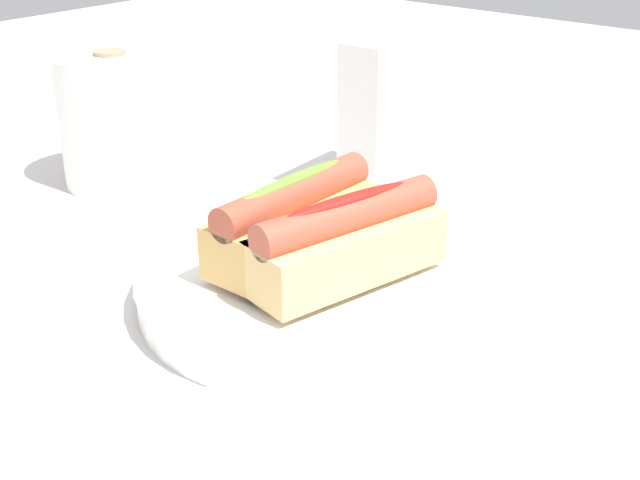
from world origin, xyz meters
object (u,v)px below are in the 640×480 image
object	(u,v)px
water_glass	(18,376)
napkin_box	(387,113)
hotdog_back	(294,219)
serving_bowl	(320,281)
paper_towel_roll	(116,120)
hotdog_front	(347,242)

from	to	relation	value
water_glass	napkin_box	world-z (taller)	napkin_box
hotdog_back	napkin_box	world-z (taller)	napkin_box
hotdog_back	napkin_box	size ratio (longest dim) A/B	1.00
serving_bowl	water_glass	xyz separation A→B (m)	(-0.23, 0.03, 0.02)
water_glass	paper_towel_roll	distance (m)	0.41
hotdog_back	hotdog_front	bearing A→B (deg)	-95.76
serving_bowl	napkin_box	distance (m)	0.26
water_glass	napkin_box	distance (m)	0.47
hotdog_front	hotdog_back	size ratio (longest dim) A/B	1.05
hotdog_front	paper_towel_roll	size ratio (longest dim) A/B	1.17
paper_towel_roll	napkin_box	distance (m)	0.27
serving_bowl	napkin_box	world-z (taller)	napkin_box
paper_towel_roll	napkin_box	bearing A→B (deg)	-52.46
water_glass	napkin_box	xyz separation A→B (m)	(0.46, 0.07, 0.04)
serving_bowl	hotdog_back	distance (m)	0.05
hotdog_front	napkin_box	bearing A→B (deg)	29.56
hotdog_back	water_glass	bearing A→B (deg)	179.50
hotdog_back	paper_towel_roll	bearing A→B (deg)	77.96
hotdog_front	water_glass	world-z (taller)	hotdog_front
hotdog_front	water_glass	size ratio (longest dim) A/B	1.75
serving_bowl	hotdog_back	world-z (taller)	hotdog_back
hotdog_back	napkin_box	xyz separation A→B (m)	(0.22, 0.08, 0.02)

